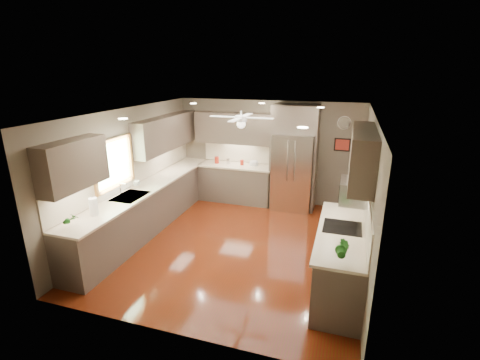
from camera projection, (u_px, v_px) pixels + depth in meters
The scene contains 27 objects.
floor at pixel (236, 244), 6.69m from camera, with size 5.00×5.00×0.00m, color #50220A.
ceiling at pixel (236, 113), 5.92m from camera, with size 5.00×5.00×0.00m, color white.
wall_back at pixel (268, 152), 8.57m from camera, with size 4.50×4.50×0.00m, color #695F50.
wall_front at pixel (169, 246), 4.03m from camera, with size 4.50×4.50×0.00m, color #695F50.
wall_left at pixel (130, 171), 6.95m from camera, with size 5.00×5.00×0.00m, color #695F50.
wall_right at pixel (367, 195), 5.66m from camera, with size 5.00×5.00×0.00m, color #695F50.
canister_a at pixel (217, 160), 8.72m from camera, with size 0.11×0.11×0.17m, color maroon.
canister_b at pixel (228, 161), 8.67m from camera, with size 0.09×0.09×0.14m, color silver.
canister_d at pixel (242, 163), 8.57m from camera, with size 0.09×0.09×0.13m, color maroon.
soap_bottle at pixel (138, 183), 6.95m from camera, with size 0.09×0.09×0.19m, color white.
potted_plant_left at pixel (71, 219), 5.17m from camera, with size 0.15×0.10×0.28m, color #1D601B.
potted_plant_right at pixel (342, 249), 4.27m from camera, with size 0.18×0.15×0.33m, color #1D601B.
bowl at pixel (254, 165), 8.50m from camera, with size 0.22×0.22×0.05m, color beige.
left_run at pixel (150, 206), 7.24m from camera, with size 0.65×4.70×1.45m.
back_run at pixel (236, 182), 8.75m from camera, with size 1.85×0.65×1.45m.
uppers at pixel (212, 139), 6.97m from camera, with size 4.50×4.70×0.95m.
window at pixel (113, 163), 6.40m from camera, with size 0.05×1.12×0.92m.
sink at pixel (130, 198), 6.51m from camera, with size 0.50×0.70×0.32m.
refrigerator at pixel (294, 160), 8.08m from camera, with size 1.06×0.75×2.45m.
right_run at pixel (341, 258), 5.26m from camera, with size 0.70×2.20×1.45m.
microwave at pixel (354, 191), 5.15m from camera, with size 0.43×0.55×0.34m.
ceiling_fan at pixel (241, 120), 6.24m from camera, with size 1.18×1.18×0.32m.
recessed_lights at pixel (241, 110), 6.30m from camera, with size 2.84×3.14×0.01m.
wall_clock at pixel (344, 123), 7.81m from camera, with size 0.30×0.03×0.30m.
framed_print at pixel (342, 145), 7.96m from camera, with size 0.36×0.03×0.30m.
stool at pixel (332, 222), 7.06m from camera, with size 0.44×0.44×0.49m.
paper_towel at pixel (94, 207), 5.61m from camera, with size 0.13×0.13×0.33m.
Camera 1 is at (1.88, -5.69, 3.22)m, focal length 26.00 mm.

